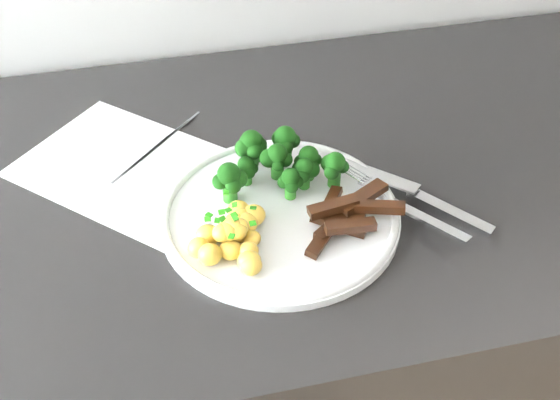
{
  "coord_description": "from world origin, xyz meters",
  "views": [
    {
      "loc": [
        -0.14,
        1.0,
        1.49
      ],
      "look_at": [
        -0.0,
        1.59,
        0.96
      ],
      "focal_mm": 45.65,
      "sensor_mm": 36.0,
      "label": 1
    }
  ],
  "objects_px": {
    "potatoes": "(233,234)",
    "knife": "(427,201)",
    "broccoli": "(276,161)",
    "recipe_paper": "(130,168)",
    "fork": "(405,206)",
    "beef_strips": "(345,215)",
    "plate": "(280,214)"
  },
  "relations": [
    {
      "from": "potatoes",
      "to": "knife",
      "type": "xyz_separation_m",
      "value": [
        0.23,
        0.02,
        -0.01
      ]
    },
    {
      "from": "potatoes",
      "to": "broccoli",
      "type": "bearing_deg",
      "value": 52.92
    },
    {
      "from": "recipe_paper",
      "to": "fork",
      "type": "height_order",
      "value": "fork"
    },
    {
      "from": "potatoes",
      "to": "beef_strips",
      "type": "bearing_deg",
      "value": 1.62
    },
    {
      "from": "beef_strips",
      "to": "knife",
      "type": "distance_m",
      "value": 0.11
    },
    {
      "from": "knife",
      "to": "broccoli",
      "type": "bearing_deg",
      "value": 155.9
    },
    {
      "from": "recipe_paper",
      "to": "broccoli",
      "type": "distance_m",
      "value": 0.19
    },
    {
      "from": "knife",
      "to": "beef_strips",
      "type": "bearing_deg",
      "value": -172.58
    },
    {
      "from": "potatoes",
      "to": "fork",
      "type": "bearing_deg",
      "value": 1.7
    },
    {
      "from": "recipe_paper",
      "to": "knife",
      "type": "bearing_deg",
      "value": -24.22
    },
    {
      "from": "beef_strips",
      "to": "plate",
      "type": "bearing_deg",
      "value": 155.0
    },
    {
      "from": "broccoli",
      "to": "beef_strips",
      "type": "distance_m",
      "value": 0.11
    },
    {
      "from": "recipe_paper",
      "to": "broccoli",
      "type": "bearing_deg",
      "value": -24.33
    },
    {
      "from": "broccoli",
      "to": "potatoes",
      "type": "xyz_separation_m",
      "value": [
        -0.07,
        -0.09,
        -0.02
      ]
    },
    {
      "from": "recipe_paper",
      "to": "beef_strips",
      "type": "distance_m",
      "value": 0.28
    },
    {
      "from": "recipe_paper",
      "to": "fork",
      "type": "relative_size",
      "value": 1.97
    },
    {
      "from": "broccoli",
      "to": "fork",
      "type": "xyz_separation_m",
      "value": [
        0.13,
        -0.09,
        -0.02
      ]
    },
    {
      "from": "plate",
      "to": "fork",
      "type": "distance_m",
      "value": 0.14
    },
    {
      "from": "plate",
      "to": "knife",
      "type": "relative_size",
      "value": 1.53
    },
    {
      "from": "recipe_paper",
      "to": "potatoes",
      "type": "height_order",
      "value": "potatoes"
    },
    {
      "from": "plate",
      "to": "beef_strips",
      "type": "bearing_deg",
      "value": -25.0
    },
    {
      "from": "broccoli",
      "to": "knife",
      "type": "distance_m",
      "value": 0.18
    },
    {
      "from": "knife",
      "to": "recipe_paper",
      "type": "bearing_deg",
      "value": 155.78
    },
    {
      "from": "beef_strips",
      "to": "broccoli",
      "type": "bearing_deg",
      "value": 124.1
    },
    {
      "from": "broccoli",
      "to": "fork",
      "type": "height_order",
      "value": "broccoli"
    },
    {
      "from": "broccoli",
      "to": "knife",
      "type": "bearing_deg",
      "value": -24.1
    },
    {
      "from": "recipe_paper",
      "to": "plate",
      "type": "xyz_separation_m",
      "value": [
        0.16,
        -0.13,
        0.01
      ]
    },
    {
      "from": "recipe_paper",
      "to": "beef_strips",
      "type": "xyz_separation_m",
      "value": [
        0.23,
        -0.16,
        0.02
      ]
    },
    {
      "from": "potatoes",
      "to": "plate",
      "type": "bearing_deg",
      "value": 29.84
    },
    {
      "from": "recipe_paper",
      "to": "knife",
      "type": "relative_size",
      "value": 1.8
    },
    {
      "from": "plate",
      "to": "broccoli",
      "type": "distance_m",
      "value": 0.07
    },
    {
      "from": "beef_strips",
      "to": "knife",
      "type": "relative_size",
      "value": 0.7
    }
  ]
}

